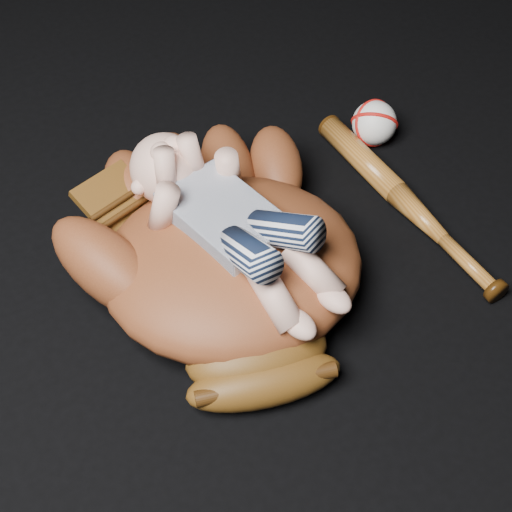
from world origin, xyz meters
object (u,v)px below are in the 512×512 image
(baseball_glove, at_px, (232,255))
(baseball_bat, at_px, (406,202))
(newborn_baby, at_px, (238,224))
(baseball, at_px, (374,123))

(baseball_glove, distance_m, baseball_bat, 0.33)
(newborn_baby, distance_m, baseball_bat, 0.34)
(newborn_baby, bearing_deg, baseball, 14.79)
(baseball_bat, bearing_deg, newborn_baby, 178.38)
(newborn_baby, relative_size, baseball_bat, 0.88)
(newborn_baby, distance_m, baseball, 0.43)
(baseball_glove, bearing_deg, baseball, 41.03)
(baseball_bat, xyz_separation_m, baseball, (0.07, 0.17, 0.02))
(baseball_glove, relative_size, baseball_bat, 1.18)
(baseball_glove, xyz_separation_m, newborn_baby, (0.01, -0.00, 0.06))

